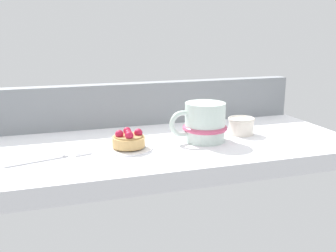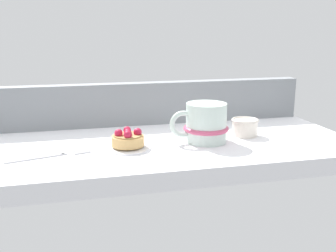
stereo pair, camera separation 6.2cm
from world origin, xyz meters
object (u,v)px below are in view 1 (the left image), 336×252
coffee_mug (204,123)px  dessert_fork (51,158)px  dessert_plate (129,148)px  raspberry_tart (129,140)px  sugar_bowl (241,125)px

coffee_mug → dessert_fork: (-33.68, -2.95, -3.96)cm
dessert_plate → raspberry_tart: size_ratio=1.45×
dessert_plate → coffee_mug: coffee_mug is taller
dessert_fork → sugar_bowl: 45.03cm
coffee_mug → dessert_fork: 34.04cm
coffee_mug → dessert_fork: coffee_mug is taller
raspberry_tart → sugar_bowl: raspberry_tart is taller
sugar_bowl → dessert_plate: bearing=-172.6°
dessert_plate → sugar_bowl: (28.54, 3.72, 1.89)cm
dessert_fork → raspberry_tart: bearing=7.2°
coffee_mug → sugar_bowl: size_ratio=2.09×
raspberry_tart → sugar_bowl: bearing=7.5°
raspberry_tart → sugar_bowl: 28.78cm
dessert_plate → coffee_mug: size_ratio=0.74×
raspberry_tart → coffee_mug: size_ratio=0.51×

